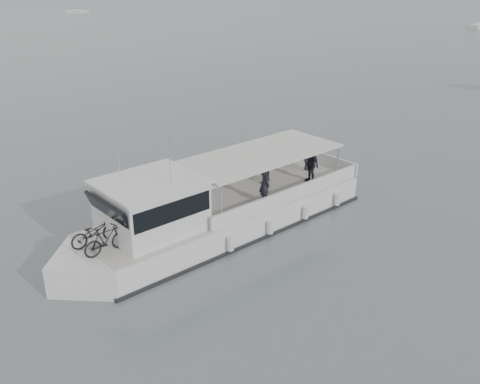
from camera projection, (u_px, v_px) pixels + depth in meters
ground at (299, 209)px, 25.64m from camera, size 1400.00×1400.00×0.00m
tour_boat at (207, 215)px, 22.62m from camera, size 15.29×5.81×6.37m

